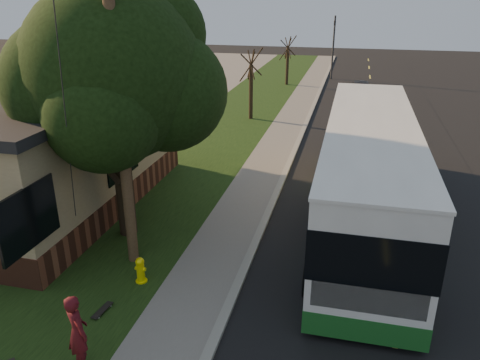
# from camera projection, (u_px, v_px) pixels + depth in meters

# --- Properties ---
(ground) EXTENTS (120.00, 120.00, 0.00)m
(ground) POSITION_uv_depth(u_px,v_px,m) (233.00, 297.00, 12.26)
(ground) COLOR black
(ground) RESTS_ON ground
(road) EXTENTS (8.00, 80.00, 0.01)m
(road) POSITION_uv_depth(u_px,v_px,m) (379.00, 175.00, 20.39)
(road) COLOR black
(road) RESTS_ON ground
(curb) EXTENTS (0.25, 80.00, 0.12)m
(curb) POSITION_uv_depth(u_px,v_px,m) (288.00, 166.00, 21.25)
(curb) COLOR gray
(curb) RESTS_ON ground
(sidewalk) EXTENTS (2.00, 80.00, 0.08)m
(sidewalk) POSITION_uv_depth(u_px,v_px,m) (266.00, 165.00, 21.47)
(sidewalk) COLOR slate
(sidewalk) RESTS_ON ground
(grass_verge) EXTENTS (5.00, 80.00, 0.07)m
(grass_verge) POSITION_uv_depth(u_px,v_px,m) (194.00, 159.00, 22.24)
(grass_verge) COLOR black
(grass_verge) RESTS_ON ground
(building_lot) EXTENTS (15.00, 80.00, 0.04)m
(building_lot) POSITION_uv_depth(u_px,v_px,m) (13.00, 144.00, 24.43)
(building_lot) COLOR slate
(building_lot) RESTS_ON ground
(fire_hydrant) EXTENTS (0.32, 0.32, 0.74)m
(fire_hydrant) POSITION_uv_depth(u_px,v_px,m) (141.00, 270.00, 12.66)
(fire_hydrant) COLOR #FCE90D
(fire_hydrant) RESTS_ON grass_verge
(utility_pole) EXTENTS (2.86, 3.21, 9.07)m
(utility_pole) POSITION_uv_depth(u_px,v_px,m) (119.00, 108.00, 12.14)
(utility_pole) COLOR #473321
(utility_pole) RESTS_ON ground
(leafy_tree) EXTENTS (6.30, 6.00, 7.80)m
(leafy_tree) POSITION_uv_depth(u_px,v_px,m) (117.00, 75.00, 13.62)
(leafy_tree) COLOR black
(leafy_tree) RESTS_ON grass_verge
(bare_tree_near) EXTENTS (1.38, 1.21, 4.31)m
(bare_tree_near) POSITION_uv_depth(u_px,v_px,m) (251.00, 85.00, 28.44)
(bare_tree_near) COLOR black
(bare_tree_near) RESTS_ON grass_verge
(bare_tree_far) EXTENTS (1.38, 1.21, 4.03)m
(bare_tree_far) POSITION_uv_depth(u_px,v_px,m) (287.00, 61.00, 39.20)
(bare_tree_far) COLOR black
(bare_tree_far) RESTS_ON grass_verge
(traffic_signal) EXTENTS (0.18, 0.22, 5.50)m
(traffic_signal) POSITION_uv_depth(u_px,v_px,m) (333.00, 43.00, 41.60)
(traffic_signal) COLOR #2D2D30
(traffic_signal) RESTS_ON ground
(transit_bus) EXTENTS (3.05, 13.21, 3.57)m
(transit_bus) POSITION_uv_depth(u_px,v_px,m) (368.00, 169.00, 15.67)
(transit_bus) COLOR silver
(transit_bus) RESTS_ON ground
(skateboarder) EXTENTS (0.76, 0.71, 1.74)m
(skateboarder) POSITION_uv_depth(u_px,v_px,m) (78.00, 332.00, 9.61)
(skateboarder) COLOR #480E15
(skateboarder) RESTS_ON grass_verge
(skateboard_main) EXTENTS (0.26, 0.72, 0.07)m
(skateboard_main) POSITION_uv_depth(u_px,v_px,m) (102.00, 310.00, 11.56)
(skateboard_main) COLOR black
(skateboard_main) RESTS_ON grass_verge
(dumpster) EXTENTS (1.47, 1.26, 1.13)m
(dumpster) POSITION_uv_depth(u_px,v_px,m) (68.00, 173.00, 18.97)
(dumpster) COLOR black
(dumpster) RESTS_ON building_lot
(distant_car) EXTENTS (1.81, 4.13, 1.38)m
(distant_car) POSITION_uv_depth(u_px,v_px,m) (361.00, 90.00, 34.37)
(distant_car) COLOR black
(distant_car) RESTS_ON ground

